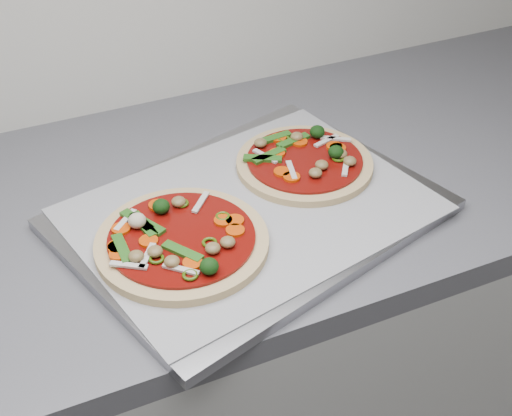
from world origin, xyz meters
name	(u,v)px	position (x,y,z in m)	size (l,w,h in m)	color
baking_tray	(251,214)	(0.68, 1.22, 0.91)	(0.50, 0.37, 0.02)	gray
parchment	(251,209)	(0.68, 1.22, 0.92)	(0.48, 0.35, 0.00)	#9F9EA4
pizza_left	(180,241)	(0.56, 1.18, 0.93)	(0.30, 0.30, 0.04)	tan
pizza_right	(305,161)	(0.80, 1.28, 0.93)	(0.27, 0.27, 0.04)	tan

